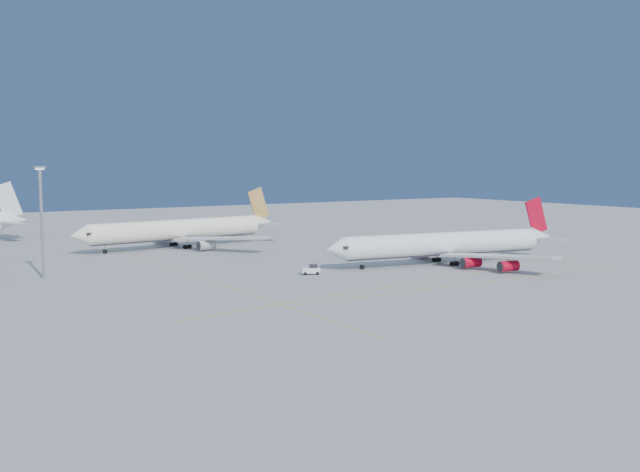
{
  "coord_description": "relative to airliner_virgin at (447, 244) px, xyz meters",
  "views": [
    {
      "loc": [
        -98.2,
        -113.91,
        23.54
      ],
      "look_at": [
        -9.82,
        22.22,
        7.0
      ],
      "focal_mm": 40.0,
      "sensor_mm": 36.0,
      "label": 1
    }
  ],
  "objects": [
    {
      "name": "airliner_etihad",
      "position": [
        -40.0,
        65.37,
        0.37
      ],
      "size": [
        62.97,
        57.82,
        16.43
      ],
      "rotation": [
        0.0,
        0.0,
        0.11
      ],
      "color": "silver",
      "rests_on": "ground"
    },
    {
      "name": "light_mast",
      "position": [
        -84.93,
        28.36,
        8.95
      ],
      "size": [
        1.99,
        1.99,
        23.0
      ],
      "color": "gray",
      "rests_on": "ground"
    },
    {
      "name": "airliner_virgin",
      "position": [
        0.0,
        0.0,
        0.0
      ],
      "size": [
        62.11,
        55.24,
        15.36
      ],
      "rotation": [
        0.0,
        0.0,
        -0.16
      ],
      "color": "white",
      "rests_on": "ground"
    },
    {
      "name": "pushback_tug",
      "position": [
        -35.74,
        3.5,
        -3.64
      ],
      "size": [
        4.23,
        3.47,
        2.13
      ],
      "rotation": [
        0.0,
        0.0,
        -0.42
      ],
      "color": "white",
      "rests_on": "ground"
    },
    {
      "name": "taxiway_lines",
      "position": [
        -32.53,
        -3.3,
        -4.62
      ],
      "size": [
        118.86,
        140.0,
        0.02
      ],
      "color": "#D19C0B",
      "rests_on": "ground"
    },
    {
      "name": "ground",
      "position": [
        -17.81,
        -9.64,
        -4.63
      ],
      "size": [
        500.0,
        500.0,
        0.0
      ],
      "primitive_type": "plane",
      "color": "slate",
      "rests_on": "ground"
    }
  ]
}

